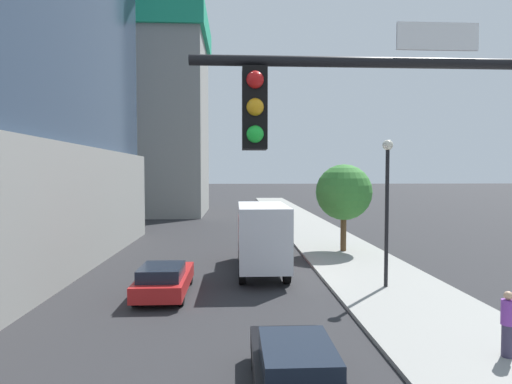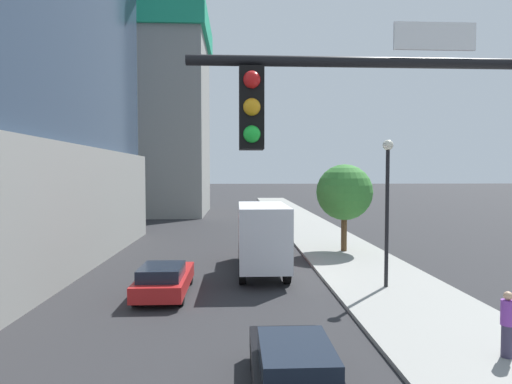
{
  "view_description": "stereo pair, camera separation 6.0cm",
  "coord_description": "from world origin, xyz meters",
  "px_view_note": "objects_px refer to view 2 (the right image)",
  "views": [
    {
      "loc": [
        1.04,
        -1.1,
        4.97
      ],
      "look_at": [
        1.87,
        15.51,
        4.22
      ],
      "focal_mm": 28.76,
      "sensor_mm": 36.0,
      "label": 1
    },
    {
      "loc": [
        1.1,
        -1.1,
        4.97
      ],
      "look_at": [
        1.87,
        15.51,
        4.22
      ],
      "focal_mm": 28.76,
      "sensor_mm": 36.0,
      "label": 2
    }
  ],
  "objects_px": {
    "car_black": "(295,375)",
    "pedestrian_purple_shirt": "(507,324)",
    "traffic_light_pole": "(437,185)",
    "street_lamp": "(387,192)",
    "car_red": "(164,279)",
    "construction_building": "(146,106)",
    "street_tree": "(344,192)",
    "box_truck": "(262,235)"
  },
  "relations": [
    {
      "from": "car_black",
      "to": "pedestrian_purple_shirt",
      "type": "height_order",
      "value": "pedestrian_purple_shirt"
    },
    {
      "from": "traffic_light_pole",
      "to": "street_lamp",
      "type": "height_order",
      "value": "traffic_light_pole"
    },
    {
      "from": "car_black",
      "to": "car_red",
      "type": "bearing_deg",
      "value": 117.26
    },
    {
      "from": "construction_building",
      "to": "street_lamp",
      "type": "bearing_deg",
      "value": -63.07
    },
    {
      "from": "street_tree",
      "to": "car_red",
      "type": "relative_size",
      "value": 1.23
    },
    {
      "from": "construction_building",
      "to": "box_truck",
      "type": "height_order",
      "value": "construction_building"
    },
    {
      "from": "pedestrian_purple_shirt",
      "to": "box_truck",
      "type": "bearing_deg",
      "value": 120.14
    },
    {
      "from": "street_lamp",
      "to": "car_red",
      "type": "height_order",
      "value": "street_lamp"
    },
    {
      "from": "traffic_light_pole",
      "to": "box_truck",
      "type": "distance_m",
      "value": 15.27
    },
    {
      "from": "traffic_light_pole",
      "to": "pedestrian_purple_shirt",
      "type": "distance_m",
      "value": 7.56
    },
    {
      "from": "car_red",
      "to": "street_tree",
      "type": "bearing_deg",
      "value": 41.16
    },
    {
      "from": "box_truck",
      "to": "street_lamp",
      "type": "bearing_deg",
      "value": -32.7
    },
    {
      "from": "street_tree",
      "to": "car_red",
      "type": "xyz_separation_m",
      "value": [
        -9.64,
        -8.42,
        -3.13
      ]
    },
    {
      "from": "traffic_light_pole",
      "to": "car_red",
      "type": "height_order",
      "value": "traffic_light_pole"
    },
    {
      "from": "traffic_light_pole",
      "to": "car_red",
      "type": "xyz_separation_m",
      "value": [
        -5.66,
        11.32,
        -4.15
      ]
    },
    {
      "from": "traffic_light_pole",
      "to": "pedestrian_purple_shirt",
      "type": "xyz_separation_m",
      "value": [
        4.39,
        4.87,
        -3.77
      ]
    },
    {
      "from": "traffic_light_pole",
      "to": "street_tree",
      "type": "xyz_separation_m",
      "value": [
        3.98,
        19.75,
        -1.02
      ]
    },
    {
      "from": "car_red",
      "to": "traffic_light_pole",
      "type": "bearing_deg",
      "value": -63.45
    },
    {
      "from": "street_tree",
      "to": "box_truck",
      "type": "xyz_separation_m",
      "value": [
        -5.43,
        -4.83,
        -1.89
      ]
    },
    {
      "from": "traffic_light_pole",
      "to": "street_lamp",
      "type": "distance_m",
      "value": 12.21
    },
    {
      "from": "traffic_light_pole",
      "to": "street_tree",
      "type": "distance_m",
      "value": 20.17
    },
    {
      "from": "street_lamp",
      "to": "street_tree",
      "type": "relative_size",
      "value": 1.16
    },
    {
      "from": "box_truck",
      "to": "pedestrian_purple_shirt",
      "type": "distance_m",
      "value": 11.65
    },
    {
      "from": "street_tree",
      "to": "street_lamp",
      "type": "bearing_deg",
      "value": -92.22
    },
    {
      "from": "street_lamp",
      "to": "car_red",
      "type": "relative_size",
      "value": 1.42
    },
    {
      "from": "construction_building",
      "to": "street_tree",
      "type": "relative_size",
      "value": 6.2
    },
    {
      "from": "box_truck",
      "to": "traffic_light_pole",
      "type": "bearing_deg",
      "value": -84.46
    },
    {
      "from": "construction_building",
      "to": "car_red",
      "type": "relative_size",
      "value": 7.6
    },
    {
      "from": "street_lamp",
      "to": "box_truck",
      "type": "bearing_deg",
      "value": 147.3
    },
    {
      "from": "construction_building",
      "to": "traffic_light_pole",
      "type": "relative_size",
      "value": 4.9
    },
    {
      "from": "street_lamp",
      "to": "box_truck",
      "type": "relative_size",
      "value": 0.88
    },
    {
      "from": "street_tree",
      "to": "car_red",
      "type": "distance_m",
      "value": 13.18
    },
    {
      "from": "construction_building",
      "to": "traffic_light_pole",
      "type": "xyz_separation_m",
      "value": [
        13.83,
        -46.09,
        -8.51
      ]
    },
    {
      "from": "car_black",
      "to": "street_lamp",
      "type": "bearing_deg",
      "value": 58.94
    },
    {
      "from": "street_tree",
      "to": "car_red",
      "type": "bearing_deg",
      "value": -138.84
    },
    {
      "from": "street_lamp",
      "to": "pedestrian_purple_shirt",
      "type": "distance_m",
      "value": 7.5
    },
    {
      "from": "street_tree",
      "to": "car_red",
      "type": "height_order",
      "value": "street_tree"
    },
    {
      "from": "street_tree",
      "to": "pedestrian_purple_shirt",
      "type": "relative_size",
      "value": 3.1
    },
    {
      "from": "traffic_light_pole",
      "to": "car_black",
      "type": "relative_size",
      "value": 1.44
    },
    {
      "from": "street_lamp",
      "to": "car_black",
      "type": "xyz_separation_m",
      "value": [
        -5.11,
        -8.49,
        -3.52
      ]
    },
    {
      "from": "car_red",
      "to": "box_truck",
      "type": "xyz_separation_m",
      "value": [
        4.21,
        3.59,
        1.24
      ]
    },
    {
      "from": "street_lamp",
      "to": "pedestrian_purple_shirt",
      "type": "relative_size",
      "value": 3.58
    }
  ]
}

